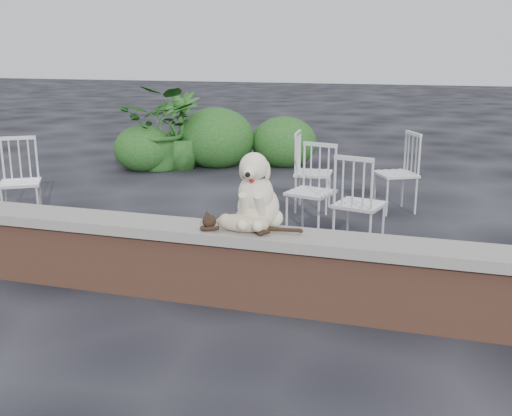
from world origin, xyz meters
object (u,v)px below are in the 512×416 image
(dog, at_px, (258,188))
(potted_plant_b, at_px, (180,131))
(cat, at_px, (242,222))
(chair_c, at_px, (360,203))
(chair_d, at_px, (396,173))
(potted_plant_a, at_px, (162,128))
(chair_b, at_px, (311,191))
(chair_e, at_px, (313,172))
(chair_a, at_px, (20,181))

(dog, xyz_separation_m, potted_plant_b, (-2.74, 4.70, -0.27))
(dog, distance_m, potted_plant_b, 5.45)
(cat, height_order, chair_c, chair_c)
(chair_d, distance_m, chair_c, 1.59)
(cat, height_order, potted_plant_a, potted_plant_a)
(potted_plant_b, bearing_deg, chair_b, -46.68)
(chair_b, relative_size, chair_d, 1.00)
(dog, relative_size, potted_plant_b, 0.49)
(chair_b, height_order, potted_plant_b, potted_plant_b)
(chair_b, bearing_deg, chair_e, 115.03)
(chair_c, bearing_deg, chair_d, -84.37)
(chair_d, distance_m, potted_plant_a, 4.09)
(dog, bearing_deg, cat, -119.83)
(chair_b, relative_size, chair_c, 1.00)
(chair_d, bearing_deg, chair_c, -37.08)
(chair_b, xyz_separation_m, chair_a, (-3.15, -0.49, 0.00))
(chair_b, xyz_separation_m, potted_plant_b, (-2.77, 2.94, 0.14))
(dog, height_order, potted_plant_a, potted_plant_a)
(cat, distance_m, potted_plant_b, 5.54)
(chair_b, bearing_deg, potted_plant_a, 151.66)
(cat, distance_m, chair_b, 1.93)
(chair_a, xyz_separation_m, potted_plant_b, (0.38, 3.43, 0.14))
(cat, relative_size, chair_a, 0.94)
(chair_e, xyz_separation_m, chair_c, (0.73, -1.34, 0.00))
(chair_b, distance_m, potted_plant_a, 4.11)
(chair_c, xyz_separation_m, potted_plant_a, (-3.56, 3.15, 0.20))
(dog, xyz_separation_m, potted_plant_a, (-2.99, 4.56, -0.21))
(cat, height_order, potted_plant_b, potted_plant_b)
(potted_plant_a, height_order, potted_plant_b, potted_plant_a)
(chair_d, bearing_deg, cat, -44.76)
(cat, bearing_deg, chair_c, 65.70)
(chair_e, bearing_deg, potted_plant_b, 47.86)
(chair_e, distance_m, potted_plant_a, 3.37)
(chair_b, height_order, chair_d, same)
(chair_b, distance_m, chair_d, 1.44)
(chair_d, height_order, chair_e, same)
(chair_c, height_order, chair_a, same)
(chair_e, bearing_deg, potted_plant_a, 52.37)
(cat, relative_size, chair_d, 0.94)
(chair_b, xyz_separation_m, chair_c, (0.54, -0.35, 0.00))
(cat, xyz_separation_m, chair_d, (0.86, 3.14, -0.18))
(cat, bearing_deg, chair_d, 72.91)
(dog, relative_size, chair_a, 0.64)
(dog, bearing_deg, chair_e, 91.55)
(chair_d, relative_size, chair_e, 1.00)
(chair_d, bearing_deg, chair_b, -61.16)
(chair_d, xyz_separation_m, potted_plant_a, (-3.77, 1.57, 0.20))
(potted_plant_b, bearing_deg, chair_d, -25.91)
(cat, relative_size, chair_c, 0.94)
(dog, height_order, chair_b, dog)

